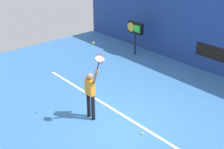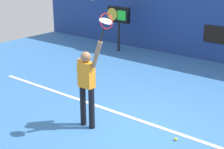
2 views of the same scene
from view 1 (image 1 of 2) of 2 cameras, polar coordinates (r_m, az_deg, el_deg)
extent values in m
plane|color=#3870B2|center=(10.13, 1.05, -9.29)|extent=(18.00, 18.00, 0.00)
cube|color=navy|center=(13.76, 20.33, 6.88)|extent=(18.00, 0.20, 3.55)
cube|color=black|center=(13.91, 19.60, 3.71)|extent=(2.20, 0.03, 0.60)
cube|color=white|center=(10.39, 2.93, -8.33)|extent=(10.00, 0.10, 0.01)
cylinder|color=black|center=(10.26, -4.50, -5.83)|extent=(0.13, 0.13, 0.92)
cylinder|color=black|center=(10.09, -3.64, -6.39)|extent=(0.13, 0.13, 0.92)
cube|color=orange|center=(9.82, -4.22, -2.43)|extent=(0.34, 0.20, 0.55)
sphere|color=#8C6647|center=(9.65, -4.29, -0.41)|extent=(0.22, 0.22, 0.22)
cylinder|color=#8C6647|center=(9.39, -3.22, -0.43)|extent=(0.28, 0.09, 0.58)
cylinder|color=#8C6647|center=(9.99, -4.55, -1.76)|extent=(0.09, 0.23, 0.58)
cylinder|color=black|center=(9.11, -2.71, 1.61)|extent=(0.13, 0.03, 0.29)
torus|color=red|center=(8.93, -2.35, 3.05)|extent=(0.40, 0.02, 0.40)
cylinder|color=silver|center=(8.93, -2.35, 3.05)|extent=(0.25, 0.27, 0.09)
sphere|color=#CCE033|center=(9.13, -3.59, 6.08)|extent=(0.07, 0.07, 0.07)
cylinder|color=black|center=(15.70, 4.45, 5.91)|extent=(0.10, 0.10, 1.14)
cube|color=black|center=(15.43, 4.56, 8.95)|extent=(0.95, 0.18, 0.60)
cylinder|color=gold|center=(15.53, 3.64, 9.09)|extent=(0.48, 0.02, 0.48)
cube|color=#26D833|center=(15.22, 4.84, 8.71)|extent=(0.38, 0.02, 0.36)
sphere|color=#CCE033|center=(9.65, 5.83, -11.19)|extent=(0.07, 0.07, 0.07)
camera|label=2|loc=(3.31, -26.97, -20.71)|focal=54.53mm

